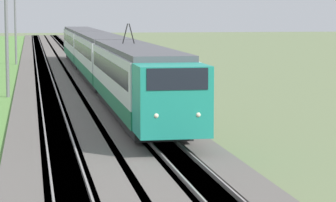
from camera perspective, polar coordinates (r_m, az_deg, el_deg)
name	(u,v)px	position (r m, az deg, el deg)	size (l,w,h in m)	color
ballast_main	(46,83)	(61.51, -8.78, 1.26)	(240.00, 4.40, 0.30)	#605B56
ballast_adjacent	(99,82)	(61.72, -4.96, 1.33)	(240.00, 4.40, 0.30)	#605B56
track_main	(46,83)	(61.51, -8.78, 1.27)	(240.00, 1.57, 0.45)	#4C4238
track_adjacent	(99,82)	(61.72, -4.96, 1.34)	(240.00, 1.57, 0.45)	#4C4238
passenger_train	(100,55)	(60.57, -4.90, 3.30)	(64.02, 2.83, 4.98)	teal
catenary_mast_mid	(7,27)	(51.99, -11.45, 5.19)	(0.22, 2.56, 8.91)	slate
catenary_mast_far	(16,22)	(84.15, -10.85, 5.57)	(0.22, 2.56, 8.73)	slate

